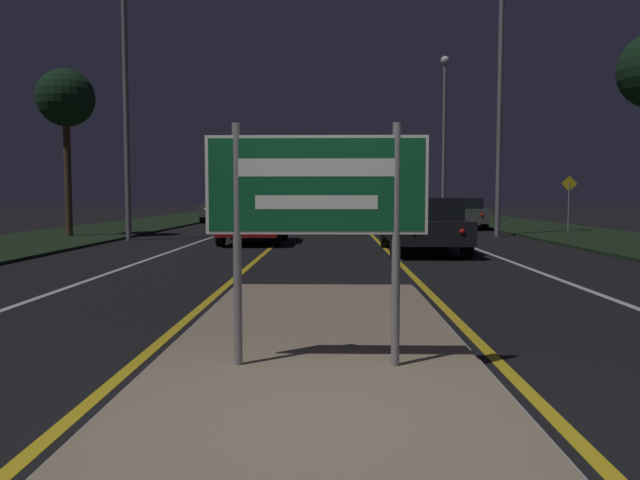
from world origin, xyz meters
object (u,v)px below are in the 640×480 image
object	(u,v)px
car_receding_1	(458,212)
car_approaching_0	(255,219)
car_approaching_1	(224,208)
streetlight_right_far	(444,121)
streetlight_right_near	(501,68)
car_receding_0	(423,224)
highway_sign	(316,197)
streetlight_left_near	(125,53)
warning_sign	(569,198)

from	to	relation	value
car_receding_1	car_approaching_0	size ratio (longest dim) A/B	1.00
car_approaching_1	streetlight_right_far	bearing A→B (deg)	-6.47
streetlight_right_far	car_approaching_0	world-z (taller)	streetlight_right_far
streetlight_right_near	car_receding_0	size ratio (longest dim) A/B	2.06
highway_sign	streetlight_right_far	xyz separation A→B (m)	(6.12, 28.68, 3.99)
streetlight_left_near	car_receding_1	distance (m)	15.67
streetlight_left_near	car_receding_0	bearing A→B (deg)	-24.71
highway_sign	car_receding_1	distance (m)	24.02
streetlight_left_near	car_receding_1	bearing A→B (deg)	31.38
car_receding_1	streetlight_right_far	bearing A→B (deg)	87.12
car_receding_0	warning_sign	world-z (taller)	warning_sign
streetlight_left_near	car_approaching_1	xyz separation A→B (m)	(0.69, 14.41, -5.40)
highway_sign	car_receding_1	xyz separation A→B (m)	(5.85, 23.29, -0.76)
highway_sign	streetlight_right_far	bearing A→B (deg)	77.96
car_receding_1	car_receding_0	bearing A→B (deg)	-105.58
car_receding_0	highway_sign	bearing A→B (deg)	-102.53
highway_sign	car_receding_1	size ratio (longest dim) A/B	0.46
car_receding_1	car_approaching_1	xyz separation A→B (m)	(-11.85, 6.76, 0.05)
car_receding_0	streetlight_right_far	bearing A→B (deg)	78.28
car_approaching_1	streetlight_right_near	bearing A→B (deg)	-45.00
highway_sign	streetlight_left_near	bearing A→B (deg)	113.16
streetlight_right_far	car_approaching_0	xyz separation A→B (m)	(-8.45, -14.00, -4.72)
highway_sign	car_receding_0	xyz separation A→B (m)	(2.53, 11.40, -0.73)
highway_sign	car_approaching_0	world-z (taller)	highway_sign
car_receding_0	car_approaching_0	xyz separation A→B (m)	(-4.87, 3.29, 0.00)
car_approaching_1	highway_sign	bearing A→B (deg)	-78.71
car_approaching_1	streetlight_left_near	bearing A→B (deg)	-92.75
streetlight_right_near	car_approaching_0	xyz separation A→B (m)	(-8.53, -3.18, -5.31)
car_receding_1	car_approaching_1	size ratio (longest dim) A/B	0.95
car_approaching_0	highway_sign	bearing A→B (deg)	-80.97
streetlight_right_near	warning_sign	xyz separation A→B (m)	(2.94, 0.95, -4.68)
car_approaching_0	warning_sign	size ratio (longest dim) A/B	1.99
car_receding_0	car_approaching_0	bearing A→B (deg)	145.97
car_receding_0	car_approaching_1	distance (m)	20.51
car_receding_0	car_receding_1	distance (m)	12.34
streetlight_right_near	car_approaching_0	bearing A→B (deg)	-159.57
streetlight_right_near	warning_sign	distance (m)	5.61
car_receding_0	car_approaching_1	size ratio (longest dim) A/B	1.04
car_receding_1	warning_sign	size ratio (longest dim) A/B	1.99
highway_sign	streetlight_right_near	size ratio (longest dim) A/B	0.20
streetlight_right_near	streetlight_right_far	world-z (taller)	streetlight_right_near
highway_sign	streetlight_right_far	world-z (taller)	streetlight_right_far
streetlight_right_near	streetlight_right_far	bearing A→B (deg)	90.40
streetlight_right_near	car_approaching_1	bearing A→B (deg)	135.00
highway_sign	car_receding_0	distance (m)	11.70
streetlight_left_near	highway_sign	bearing A→B (deg)	-66.84
streetlight_right_near	streetlight_left_near	bearing A→B (deg)	-170.23
streetlight_right_near	car_receding_1	xyz separation A→B (m)	(-0.35, 5.43, -5.34)
highway_sign	warning_sign	world-z (taller)	warning_sign
streetlight_right_near	car_approaching_0	distance (m)	10.54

